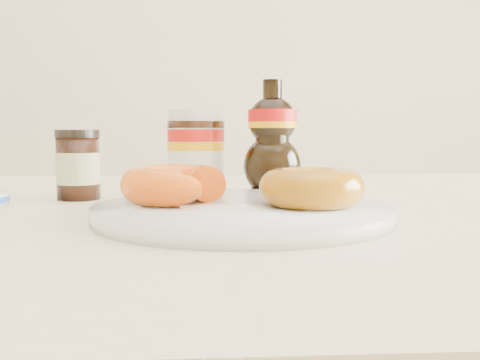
{
  "coord_description": "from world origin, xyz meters",
  "views": [
    {
      "loc": [
        0.01,
        -0.55,
        0.84
      ],
      "look_at": [
        0.04,
        0.03,
        0.79
      ],
      "focal_mm": 40.0,
      "sensor_mm": 36.0,
      "label": 1
    }
  ],
  "objects": [
    {
      "name": "syrup_bottle",
      "position": [
        0.1,
        0.22,
        0.83
      ],
      "size": [
        0.09,
        0.08,
        0.16
      ],
      "primitive_type": null,
      "rotation": [
        0.0,
        0.0,
        0.07
      ],
      "color": "black",
      "rests_on": "dining_table"
    },
    {
      "name": "nutella_jar",
      "position": [
        -0.01,
        0.26,
        0.82
      ],
      "size": [
        0.09,
        0.09,
        0.12
      ],
      "rotation": [
        0.0,
        0.0,
        0.34
      ],
      "color": "white",
      "rests_on": "dining_table"
    },
    {
      "name": "dark_jar",
      "position": [
        -0.16,
        0.16,
        0.79
      ],
      "size": [
        0.06,
        0.06,
        0.09
      ],
      "rotation": [
        0.0,
        0.0,
        -0.08
      ],
      "color": "black",
      "rests_on": "dining_table"
    },
    {
      "name": "plate",
      "position": [
        0.04,
        -0.02,
        0.76
      ],
      "size": [
        0.3,
        0.3,
        0.01
      ],
      "color": "white",
      "rests_on": "dining_table"
    },
    {
      "name": "dining_table",
      "position": [
        0.0,
        0.1,
        0.67
      ],
      "size": [
        1.4,
        0.9,
        0.75
      ],
      "color": "#F5E3BA",
      "rests_on": "ground"
    },
    {
      "name": "donut_bitten",
      "position": [
        -0.03,
        -0.0,
        0.78
      ],
      "size": [
        0.11,
        0.11,
        0.04
      ],
      "primitive_type": "torus",
      "rotation": [
        0.0,
        0.0,
        0.03
      ],
      "color": "orange",
      "rests_on": "plate"
    },
    {
      "name": "donut_whole",
      "position": [
        0.11,
        -0.03,
        0.78
      ],
      "size": [
        0.13,
        0.13,
        0.04
      ],
      "primitive_type": "torus",
      "rotation": [
        0.0,
        0.0,
        0.41
      ],
      "color": "#975709",
      "rests_on": "plate"
    }
  ]
}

